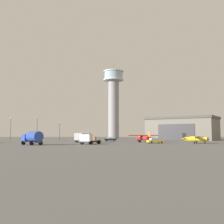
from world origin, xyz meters
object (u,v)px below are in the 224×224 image
Objects in this scene: control_tower at (114,98)px; light_post_east at (60,129)px; airplane_yellow at (196,139)px; truck_box_silver at (83,137)px; truck_fuel_tanker_blue at (33,138)px; car_black at (110,139)px; airplane_red at (143,137)px; truck_flatbed_white at (89,139)px; car_yellow at (155,141)px; light_post_north at (37,127)px; light_post_centre at (11,127)px.

light_post_east is (-22.53, -30.55, -16.96)m from control_tower.
truck_box_silver reaches higher than airplane_yellow.
airplane_yellow is at bearing -74.01° from control_tower.
truck_fuel_tanker_blue is 1.32× the size of car_black.
truck_box_silver is at bearing 70.95° from airplane_red.
car_black is at bearing 163.22° from airplane_yellow.
airplane_yellow is at bearing 121.06° from car_black.
airplane_yellow is 1.14× the size of truck_flatbed_white.
control_tower reaches higher than light_post_east.
airplane_yellow is 33.75m from car_black.
car_yellow is (16.86, 6.26, -0.45)m from truck_flatbed_white.
control_tower is 63.79m from truck_box_silver.
truck_box_silver is 17.22m from car_black.
light_post_north is (-34.32, -20.68, -15.75)m from control_tower.
car_yellow is at bearing -150.51° from airplane_yellow.
car_black is (8.34, 15.04, -0.87)m from truck_box_silver.
control_tower is 53.37m from light_post_centre.
airplane_red is at bearing 81.95° from car_yellow.
airplane_red is at bearing -41.61° from light_post_north.
car_black is at bearing 98.71° from car_yellow.
light_post_centre is at bearing -19.22° from truck_fuel_tanker_blue.
truck_fuel_tanker_blue reaches higher than truck_flatbed_white.
car_yellow is at bearing -50.62° from light_post_east.
light_post_north reaches higher than truck_flatbed_white.
control_tower is 43.05m from light_post_north.
control_tower is 5.69× the size of truck_box_silver.
car_black is 0.59× the size of light_post_east.
airplane_yellow reaches higher than truck_flatbed_white.
truck_box_silver is 0.71× the size of light_post_north.
control_tower reaches higher than truck_fuel_tanker_blue.
control_tower reaches higher than car_black.
light_post_north is (-54.44, 49.54, 4.52)m from airplane_yellow.
airplane_yellow is 10.56m from car_yellow.
airplane_yellow is 0.86× the size of light_post_north.
truck_flatbed_white reaches higher than car_yellow.
light_post_centre is (-24.97, 54.91, 3.91)m from truck_fuel_tanker_blue.
truck_fuel_tanker_blue is 1.26× the size of car_yellow.
airplane_red is 1.04× the size of light_post_north.
light_post_east is (-2.97, 49.07, 2.92)m from truck_fuel_tanker_blue.
light_post_east is at bearing -126.41° from control_tower.
car_yellow is (-10.53, 0.54, -0.54)m from airplane_yellow.
light_post_centre is (-54.12, 44.97, 4.83)m from car_yellow.
light_post_centre is at bearing -158.47° from light_post_north.
light_post_north reaches higher than truck_fuel_tanker_blue.
light_post_east reaches higher than car_black.
light_post_north is at bearing 21.53° from light_post_centre.
airplane_red is 11.57m from car_yellow.
light_post_centre is at bearing -150.97° from control_tower.
truck_box_silver is 1.58× the size of car_black.
truck_flatbed_white is at bearing 70.56° from car_black.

